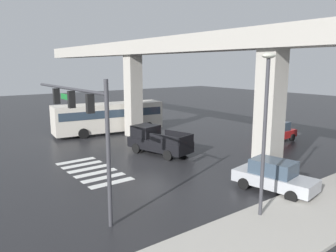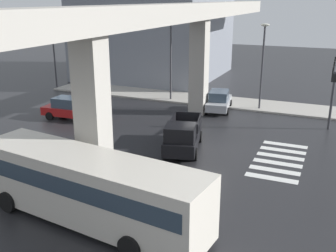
% 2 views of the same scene
% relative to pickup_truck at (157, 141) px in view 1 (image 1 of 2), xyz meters
% --- Properties ---
extents(ground_plane, '(120.00, 120.00, 0.00)m').
position_rel_pickup_truck_xyz_m(ground_plane, '(0.99, -1.25, -0.99)').
color(ground_plane, '#232326').
extents(crosswalk_stripes, '(6.05, 2.80, 0.01)m').
position_rel_pickup_truck_xyz_m(crosswalk_stripes, '(0.99, -5.78, -0.98)').
color(crosswalk_stripes, silver).
rests_on(crosswalk_stripes, ground).
extents(elevated_overpass, '(52.85, 2.08, 8.85)m').
position_rel_pickup_truck_xyz_m(elevated_overpass, '(0.99, 1.98, 6.54)').
color(elevated_overpass, '#ADA89E').
rests_on(elevated_overpass, ground).
extents(sidewalk_east, '(4.00, 36.00, 0.15)m').
position_rel_pickup_truck_xyz_m(sidewalk_east, '(12.88, 0.75, -0.91)').
color(sidewalk_east, '#ADA89E').
rests_on(sidewalk_east, ground).
extents(pickup_truck, '(5.41, 3.07, 2.08)m').
position_rel_pickup_truck_xyz_m(pickup_truck, '(0.00, 0.00, 0.00)').
color(pickup_truck, black).
rests_on(pickup_truck, ground).
extents(city_bus, '(3.85, 11.03, 2.99)m').
position_rel_pickup_truck_xyz_m(city_bus, '(-9.19, 0.67, 0.73)').
color(city_bus, beige).
rests_on(city_bus, ground).
extents(sedan_silver, '(4.53, 2.48, 1.72)m').
position_rel_pickup_truck_xyz_m(sedan_silver, '(10.12, 0.63, -0.14)').
color(sedan_silver, '#A8AAAF').
rests_on(sedan_silver, ground).
extents(sedan_red, '(2.15, 4.39, 1.72)m').
position_rel_pickup_truck_xyz_m(sedan_red, '(3.06, 10.84, -0.14)').
color(sedan_red, red).
rests_on(sedan_red, ground).
extents(traffic_signal_mast, '(8.69, 0.32, 6.20)m').
position_rel_pickup_truck_xyz_m(traffic_signal_mast, '(5.68, -8.24, 3.57)').
color(traffic_signal_mast, '#38383D').
rests_on(traffic_signal_mast, ground).
extents(street_lamp_near_corner, '(0.44, 0.70, 7.24)m').
position_rel_pickup_truck_xyz_m(street_lamp_near_corner, '(11.68, -2.54, 3.57)').
color(street_lamp_near_corner, '#38383D').
rests_on(street_lamp_near_corner, ground).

